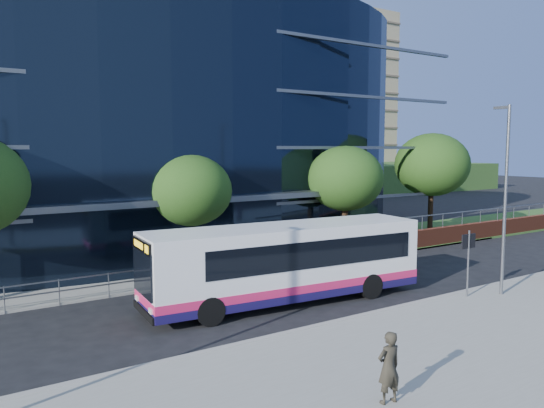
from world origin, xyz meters
TOP-DOWN VIEW (x-y plane):
  - ground at (0.00, 0.00)m, footprint 200.00×200.00m
  - pavement_near at (0.00, -5.00)m, footprint 80.00×8.00m
  - kerb at (0.00, -1.00)m, footprint 80.00×0.25m
  - yellow_line_outer at (0.00, -0.80)m, footprint 80.00×0.08m
  - yellow_line_inner at (0.00, -0.65)m, footprint 80.00×0.08m
  - far_forecourt at (-6.00, 11.00)m, footprint 50.00×8.00m
  - grass_verge at (24.00, 11.00)m, footprint 36.00×8.00m
  - glass_office at (-4.00, 20.85)m, footprint 44.00×23.10m
  - retaining_wall at (20.00, 7.30)m, footprint 34.00×0.40m
  - guard_railings at (-8.00, 7.00)m, footprint 24.00×0.05m
  - apartment_block at (32.00, 57.21)m, footprint 60.00×42.00m
  - street_sign at (4.50, -1.59)m, footprint 0.85×0.09m
  - tree_far_b at (-3.00, 9.50)m, footprint 4.29×4.29m
  - tree_far_c at (7.00, 9.00)m, footprint 4.62×4.62m
  - tree_far_d at (16.00, 10.00)m, footprint 5.28×5.28m
  - tree_dist_e at (24.00, 40.00)m, footprint 4.62×4.62m
  - tree_dist_f at (40.00, 42.00)m, footprint 4.29×4.29m
  - streetlight_east at (6.00, -2.17)m, footprint 0.15×0.77m
  - city_bus at (-1.96, 2.28)m, footprint 12.08×3.73m
  - pedestrian_b at (-5.16, -6.46)m, footprint 0.70×0.49m

SIDE VIEW (x-z plane):
  - ground at x=0.00m, z-range 0.00..0.00m
  - yellow_line_outer at x=0.00m, z-range 0.00..0.01m
  - yellow_line_inner at x=0.00m, z-range 0.00..0.01m
  - far_forecourt at x=-6.00m, z-range 0.00..0.10m
  - grass_verge at x=24.00m, z-range 0.00..0.12m
  - pavement_near at x=0.00m, z-range 0.00..0.15m
  - kerb at x=0.00m, z-range 0.00..0.16m
  - retaining_wall at x=20.00m, z-range -0.44..1.67m
  - guard_railings at x=-8.00m, z-range 0.27..1.37m
  - pedestrian_b at x=-5.16m, z-range 0.15..1.95m
  - city_bus at x=-1.96m, z-range 0.10..3.32m
  - street_sign at x=4.50m, z-range 0.75..3.55m
  - tree_far_b at x=-3.00m, z-range 1.19..7.23m
  - tree_dist_f at x=40.00m, z-range 1.19..7.23m
  - streetlight_east at x=6.00m, z-range 0.44..8.44m
  - tree_far_c at x=7.00m, z-range 1.28..7.79m
  - tree_dist_e at x=24.00m, z-range 1.28..7.79m
  - tree_far_d at x=16.00m, z-range 1.47..8.91m
  - glass_office at x=-4.00m, z-range 0.00..16.00m
  - apartment_block at x=32.00m, z-range -3.89..26.11m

